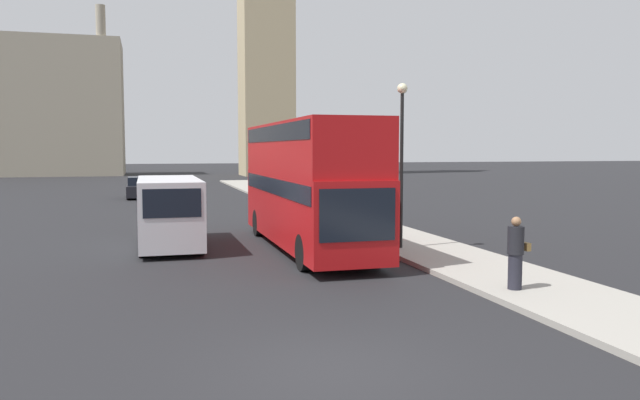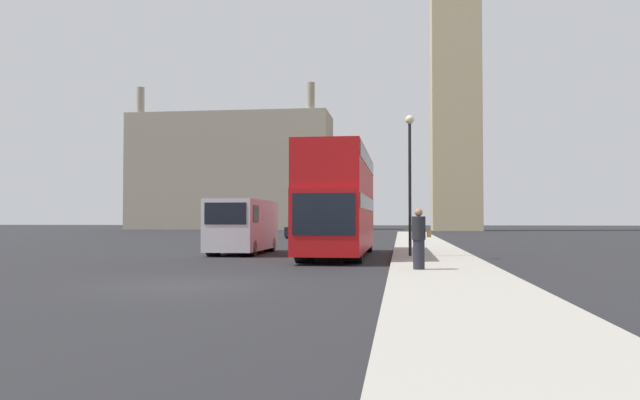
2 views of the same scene
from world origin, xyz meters
name	(u,v)px [view 2 (image 2 of 2)]	position (x,y,z in m)	size (l,w,h in m)	color
ground_plane	(185,285)	(0.00, 0.00, 0.00)	(300.00, 300.00, 0.00)	black
sidewalk_strip	(457,285)	(6.66, 0.00, 0.07)	(3.32, 120.00, 0.15)	#9E998E
building_block_distant	(231,172)	(-21.84, 83.00, 9.24)	(32.06, 10.36, 22.50)	#9E937F
red_double_decker_bus	(339,199)	(2.68, 12.00, 2.53)	(2.53, 11.19, 4.54)	#B71114
white_van	(243,225)	(-2.09, 13.76, 1.36)	(2.19, 6.11, 2.54)	silver
pedestrian	(419,239)	(5.88, 3.72, 1.05)	(0.56, 0.40, 1.81)	#23232D
street_lamp	(410,163)	(5.72, 10.54, 3.91)	(0.36, 0.36, 5.73)	black
parked_sedan	(300,230)	(-3.33, 38.18, 0.70)	(1.85, 4.43, 1.57)	black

